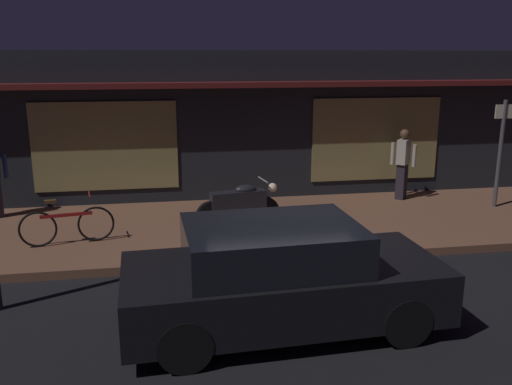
{
  "coord_description": "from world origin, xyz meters",
  "views": [
    {
      "loc": [
        -1.87,
        -7.48,
        3.49
      ],
      "look_at": [
        -0.2,
        2.4,
        0.95
      ],
      "focal_mm": 38.07,
      "sensor_mm": 36.0,
      "label": 1
    }
  ],
  "objects_px": {
    "sign_post": "(501,147)",
    "bicycle_parked": "(67,225)",
    "person_bystander": "(403,163)",
    "parked_car_near": "(280,277)",
    "motorcycle": "(240,204)"
  },
  "relations": [
    {
      "from": "motorcycle",
      "to": "person_bystander",
      "type": "distance_m",
      "value": 4.45
    },
    {
      "from": "motorcycle",
      "to": "person_bystander",
      "type": "bearing_deg",
      "value": 21.58
    },
    {
      "from": "person_bystander",
      "to": "sign_post",
      "type": "xyz_separation_m",
      "value": [
        1.81,
        -1.02,
        0.48
      ]
    },
    {
      "from": "motorcycle",
      "to": "sign_post",
      "type": "height_order",
      "value": "sign_post"
    },
    {
      "from": "bicycle_parked",
      "to": "sign_post",
      "type": "bearing_deg",
      "value": 6.34
    },
    {
      "from": "motorcycle",
      "to": "person_bystander",
      "type": "height_order",
      "value": "person_bystander"
    },
    {
      "from": "motorcycle",
      "to": "bicycle_parked",
      "type": "bearing_deg",
      "value": -172.87
    },
    {
      "from": "person_bystander",
      "to": "parked_car_near",
      "type": "relative_size",
      "value": 0.4
    },
    {
      "from": "motorcycle",
      "to": "person_bystander",
      "type": "xyz_separation_m",
      "value": [
        4.12,
        1.63,
        0.38
      ]
    },
    {
      "from": "sign_post",
      "to": "parked_car_near",
      "type": "relative_size",
      "value": 0.57
    },
    {
      "from": "person_bystander",
      "to": "parked_car_near",
      "type": "bearing_deg",
      "value": -127.2
    },
    {
      "from": "person_bystander",
      "to": "parked_car_near",
      "type": "distance_m",
      "value": 6.83
    },
    {
      "from": "bicycle_parked",
      "to": "parked_car_near",
      "type": "height_order",
      "value": "parked_car_near"
    },
    {
      "from": "motorcycle",
      "to": "sign_post",
      "type": "relative_size",
      "value": 0.71
    },
    {
      "from": "sign_post",
      "to": "bicycle_parked",
      "type": "bearing_deg",
      "value": -173.66
    }
  ]
}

